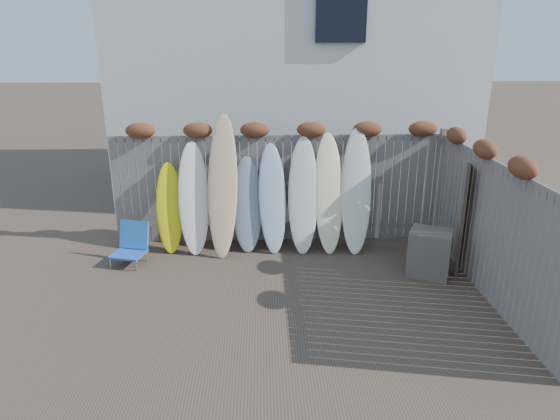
{
  "coord_description": "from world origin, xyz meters",
  "views": [
    {
      "loc": [
        -0.29,
        -6.42,
        3.61
      ],
      "look_at": [
        0.0,
        1.2,
        1.0
      ],
      "focal_mm": 32.0,
      "sensor_mm": 36.0,
      "label": 1
    }
  ],
  "objects_px": {
    "beach_chair": "(131,244)",
    "wooden_crate": "(430,253)",
    "lattice_panel": "(463,213)",
    "surfboard_0": "(170,208)"
  },
  "relations": [
    {
      "from": "beach_chair",
      "to": "wooden_crate",
      "type": "relative_size",
      "value": 0.92
    },
    {
      "from": "lattice_panel",
      "to": "beach_chair",
      "type": "bearing_deg",
      "value": -160.07
    },
    {
      "from": "wooden_crate",
      "to": "lattice_panel",
      "type": "relative_size",
      "value": 0.42
    },
    {
      "from": "beach_chair",
      "to": "wooden_crate",
      "type": "distance_m",
      "value": 4.94
    },
    {
      "from": "wooden_crate",
      "to": "surfboard_0",
      "type": "distance_m",
      "value": 4.5
    },
    {
      "from": "wooden_crate",
      "to": "surfboard_0",
      "type": "relative_size",
      "value": 0.46
    },
    {
      "from": "wooden_crate",
      "to": "lattice_panel",
      "type": "bearing_deg",
      "value": 33.75
    },
    {
      "from": "wooden_crate",
      "to": "beach_chair",
      "type": "bearing_deg",
      "value": 172.2
    },
    {
      "from": "lattice_panel",
      "to": "surfboard_0",
      "type": "bearing_deg",
      "value": -166.57
    },
    {
      "from": "beach_chair",
      "to": "surfboard_0",
      "type": "xyz_separation_m",
      "value": [
        0.58,
        0.54,
        0.46
      ]
    }
  ]
}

